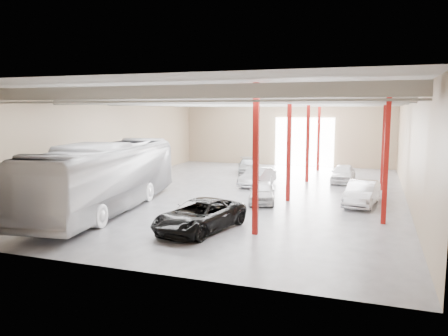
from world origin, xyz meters
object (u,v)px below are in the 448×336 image
Objects in this scene: car_right_near at (362,193)px; car_right_far at (343,173)px; car_row_b at (257,177)px; coach_bus at (106,176)px; car_row_a at (262,192)px; car_row_c at (248,166)px; black_sedan at (200,215)px.

car_right_near reaches higher than car_right_far.
car_right_far is (6.10, 3.85, 0.03)m from car_row_b.
car_row_b is at bearing 52.27° from coach_bus.
car_right_near is at bearing -1.16° from car_row_a.
car_right_far is (8.61, -2.41, 0.06)m from car_row_c.
coach_bus reaches higher than car_right_near.
black_sedan is 1.26× the size of car_row_b.
coach_bus is 3.11× the size of car_right_near.
black_sedan is 1.25× the size of car_right_far.
car_row_c is 1.01× the size of car_right_near.
car_right_near is (5.95, 1.20, 0.08)m from car_row_a.
black_sedan is 7.38m from car_row_a.
black_sedan reaches higher than car_row_a.
coach_bus reaches higher than car_row_b.
car_row_a is 0.92× the size of car_row_b.
black_sedan is 1.37× the size of car_row_a.
car_row_b reaches higher than car_row_c.
coach_bus is 7.26m from black_sedan.
car_row_b is (6.16, 10.74, -1.27)m from coach_bus.
black_sedan is 17.74m from car_right_far.
coach_bus is at bearing -148.47° from car_right_near.
coach_bus is 17.44m from car_row_c.
car_row_c is (-3.12, 19.28, -0.08)m from black_sedan.
car_row_c is at bearing 166.09° from car_right_far.
car_right_far reaches higher than car_row_c.
car_right_far reaches higher than car_row_b.
car_row_b is 9.03m from car_right_near.
car_right_near reaches higher than car_row_c.
coach_bus is 3.61× the size of car_row_a.
coach_bus is at bearing -110.84° from car_row_b.
black_sedan reaches higher than car_row_b.
black_sedan reaches higher than car_right_far.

